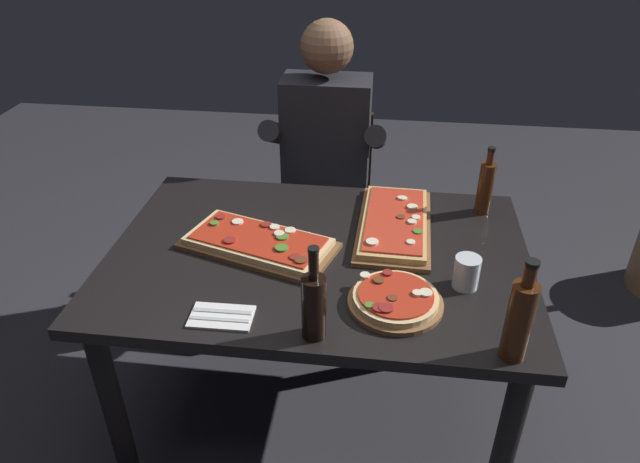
# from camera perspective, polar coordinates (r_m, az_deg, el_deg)

# --- Properties ---
(ground_plane) EXTENTS (6.40, 6.40, 0.00)m
(ground_plane) POSITION_cam_1_polar(r_m,az_deg,el_deg) (2.43, -0.15, -16.65)
(ground_plane) COLOR #2D2D33
(dining_table) EXTENTS (1.40, 0.96, 0.74)m
(dining_table) POSITION_cam_1_polar(r_m,az_deg,el_deg) (1.99, -0.18, -4.30)
(dining_table) COLOR black
(dining_table) RESTS_ON ground_plane
(pizza_rectangular_front) EXTENTS (0.57, 0.39, 0.05)m
(pizza_rectangular_front) POSITION_cam_1_polar(r_m,az_deg,el_deg) (1.96, -6.07, -1.07)
(pizza_rectangular_front) COLOR brown
(pizza_rectangular_front) RESTS_ON dining_table
(pizza_rectangular_left) EXTENTS (0.27, 0.53, 0.05)m
(pizza_rectangular_left) POSITION_cam_1_polar(r_m,az_deg,el_deg) (2.08, 7.35, 0.81)
(pizza_rectangular_left) COLOR brown
(pizza_rectangular_left) RESTS_ON dining_table
(pizza_round_far) EXTENTS (0.28, 0.28, 0.05)m
(pizza_round_far) POSITION_cam_1_polar(r_m,az_deg,el_deg) (1.72, 7.44, -6.68)
(pizza_round_far) COLOR brown
(pizza_round_far) RESTS_ON dining_table
(wine_bottle_dark) EXTENTS (0.06, 0.06, 0.26)m
(wine_bottle_dark) POSITION_cam_1_polar(r_m,az_deg,el_deg) (2.20, 16.00, 4.28)
(wine_bottle_dark) COLOR #47230F
(wine_bottle_dark) RESTS_ON dining_table
(oil_bottle_amber) EXTENTS (0.07, 0.07, 0.30)m
(oil_bottle_amber) POSITION_cam_1_polar(r_m,az_deg,el_deg) (1.56, 19.06, -8.13)
(oil_bottle_amber) COLOR #47230F
(oil_bottle_amber) RESTS_ON dining_table
(vinegar_bottle_green) EXTENTS (0.07, 0.07, 0.29)m
(vinegar_bottle_green) POSITION_cam_1_polar(r_m,az_deg,el_deg) (1.55, -0.61, -7.20)
(vinegar_bottle_green) COLOR black
(vinegar_bottle_green) RESTS_ON dining_table
(tumbler_near_camera) EXTENTS (0.08, 0.08, 0.10)m
(tumbler_near_camera) POSITION_cam_1_polar(r_m,az_deg,el_deg) (1.82, 14.22, -4.09)
(tumbler_near_camera) COLOR silver
(tumbler_near_camera) RESTS_ON dining_table
(napkin_cutlery_set) EXTENTS (0.18, 0.11, 0.01)m
(napkin_cutlery_set) POSITION_cam_1_polar(r_m,az_deg,el_deg) (1.69, -9.68, -8.27)
(napkin_cutlery_set) COLOR white
(napkin_cutlery_set) RESTS_ON dining_table
(diner_chair) EXTENTS (0.44, 0.44, 0.87)m
(diner_chair) POSITION_cam_1_polar(r_m,az_deg,el_deg) (2.80, 0.77, 3.47)
(diner_chair) COLOR black
(diner_chair) RESTS_ON ground_plane
(seated_diner) EXTENTS (0.53, 0.41, 1.33)m
(seated_diner) POSITION_cam_1_polar(r_m,az_deg,el_deg) (2.58, 0.50, 7.20)
(seated_diner) COLOR #23232D
(seated_diner) RESTS_ON ground_plane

